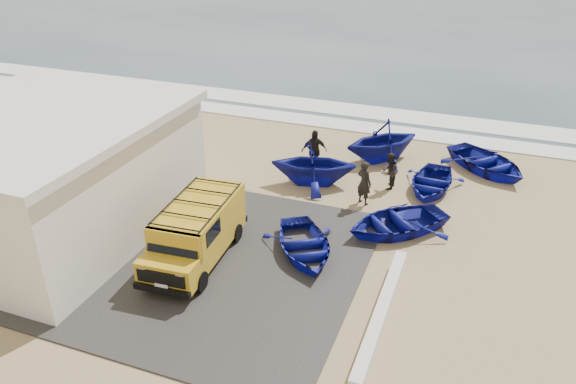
% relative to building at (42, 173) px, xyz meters
% --- Properties ---
extents(ground, '(160.00, 160.00, 0.00)m').
position_rel_building_xyz_m(ground, '(7.50, 2.00, -2.16)').
color(ground, tan).
extents(slab, '(12.00, 10.00, 0.05)m').
position_rel_building_xyz_m(slab, '(5.50, -0.00, -2.14)').
color(slab, '#373532').
rests_on(slab, ground).
extents(ocean, '(180.00, 88.00, 0.01)m').
position_rel_building_xyz_m(ocean, '(7.50, 58.00, -2.16)').
color(ocean, '#385166').
rests_on(ocean, ground).
extents(surf_line, '(180.00, 1.60, 0.06)m').
position_rel_building_xyz_m(surf_line, '(7.50, 14.00, -2.13)').
color(surf_line, white).
rests_on(surf_line, ground).
extents(surf_wash, '(180.00, 2.20, 0.04)m').
position_rel_building_xyz_m(surf_wash, '(7.50, 16.50, -2.14)').
color(surf_wash, white).
rests_on(surf_wash, ground).
extents(building, '(8.40, 9.40, 4.30)m').
position_rel_building_xyz_m(building, '(0.00, 0.00, 0.00)').
color(building, white).
rests_on(building, ground).
extents(parapet, '(0.35, 6.00, 0.55)m').
position_rel_building_xyz_m(parapet, '(12.50, -1.00, -1.89)').
color(parapet, silver).
rests_on(parapet, ground).
extents(van, '(2.17, 4.82, 2.02)m').
position_rel_building_xyz_m(van, '(6.04, 0.05, -1.08)').
color(van, gold).
rests_on(van, ground).
extents(boat_near_left, '(4.03, 4.36, 0.74)m').
position_rel_building_xyz_m(boat_near_left, '(9.30, 1.50, -1.80)').
color(boat_near_left, '#121990').
rests_on(boat_near_left, ground).
extents(boat_near_right, '(4.75, 4.69, 0.81)m').
position_rel_building_xyz_m(boat_near_right, '(11.93, 4.09, -1.76)').
color(boat_near_right, '#121990').
rests_on(boat_near_right, ground).
extents(boat_mid_left, '(4.21, 3.86, 1.87)m').
position_rel_building_xyz_m(boat_mid_left, '(7.89, 6.74, -1.23)').
color(boat_mid_left, '#121990').
rests_on(boat_mid_left, ground).
extents(boat_mid_right, '(2.67, 3.60, 0.71)m').
position_rel_building_xyz_m(boat_mid_right, '(12.63, 7.91, -1.81)').
color(boat_mid_right, '#121990').
rests_on(boat_mid_right, ground).
extents(boat_far_left, '(4.89, 4.90, 1.96)m').
position_rel_building_xyz_m(boat_far_left, '(10.05, 10.20, -1.18)').
color(boat_far_left, '#121990').
rests_on(boat_far_left, ground).
extents(boat_far_right, '(4.99, 4.93, 0.85)m').
position_rel_building_xyz_m(boat_far_right, '(14.68, 10.66, -1.74)').
color(boat_far_right, '#121990').
rests_on(boat_far_right, ground).
extents(fisherman_front, '(0.79, 0.69, 1.82)m').
position_rel_building_xyz_m(fisherman_front, '(10.29, 5.77, -1.25)').
color(fisherman_front, black).
rests_on(fisherman_front, ground).
extents(fisherman_middle, '(0.61, 0.77, 1.56)m').
position_rel_building_xyz_m(fisherman_middle, '(10.97, 7.46, -1.38)').
color(fisherman_middle, black).
rests_on(fisherman_middle, ground).
extents(fisherman_back, '(1.22, 0.96, 1.93)m').
position_rel_building_xyz_m(fisherman_back, '(7.51, 7.94, -1.20)').
color(fisherman_back, black).
rests_on(fisherman_back, ground).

